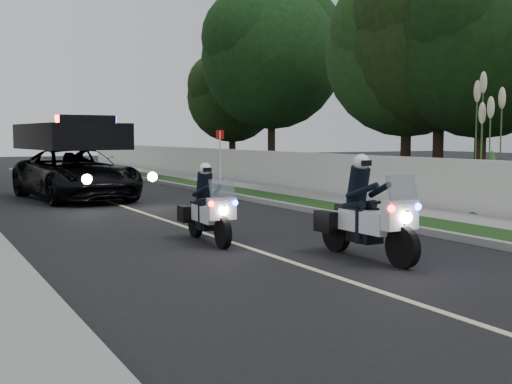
% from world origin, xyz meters
% --- Properties ---
extents(ground, '(120.00, 120.00, 0.00)m').
position_xyz_m(ground, '(0.00, 0.00, 0.00)').
color(ground, black).
rests_on(ground, ground).
extents(curb_right, '(0.20, 60.00, 0.15)m').
position_xyz_m(curb_right, '(4.10, 10.00, 0.07)').
color(curb_right, gray).
rests_on(curb_right, ground).
extents(grass_verge, '(1.20, 60.00, 0.16)m').
position_xyz_m(grass_verge, '(4.80, 10.00, 0.08)').
color(grass_verge, '#193814').
rests_on(grass_verge, ground).
extents(sidewalk_right, '(1.40, 60.00, 0.16)m').
position_xyz_m(sidewalk_right, '(6.10, 10.00, 0.08)').
color(sidewalk_right, gray).
rests_on(sidewalk_right, ground).
extents(property_wall, '(0.22, 60.00, 1.50)m').
position_xyz_m(property_wall, '(7.10, 10.00, 0.75)').
color(property_wall, beige).
rests_on(property_wall, ground).
extents(lane_marking, '(0.12, 50.00, 0.01)m').
position_xyz_m(lane_marking, '(0.00, 10.00, 0.00)').
color(lane_marking, '#BFB78C').
rests_on(lane_marking, ground).
extents(police_moto_left, '(0.75, 1.89, 1.58)m').
position_xyz_m(police_moto_left, '(-0.41, 2.36, 0.00)').
color(police_moto_left, silver).
rests_on(police_moto_left, ground).
extents(police_moto_right, '(0.82, 2.14, 1.80)m').
position_xyz_m(police_moto_right, '(1.28, -0.52, 0.00)').
color(police_moto_right, silver).
rests_on(police_moto_right, ground).
extents(police_suv, '(3.48, 6.34, 2.95)m').
position_xyz_m(police_suv, '(-0.76, 12.44, 0.00)').
color(police_suv, black).
rests_on(police_suv, ground).
extents(sign_post, '(0.40, 0.40, 2.42)m').
position_xyz_m(sign_post, '(6.00, 15.73, 0.00)').
color(sign_post, red).
rests_on(sign_post, ground).
extents(pampas_far, '(1.54, 1.54, 3.90)m').
position_xyz_m(pampas_far, '(7.60, 2.57, 0.00)').
color(pampas_far, '#BEAE93').
rests_on(pampas_far, ground).
extents(tree_right_a, '(6.91, 6.91, 9.35)m').
position_xyz_m(tree_right_a, '(10.17, 5.38, 0.00)').
color(tree_right_a, black).
rests_on(tree_right_a, ground).
extents(tree_right_b, '(5.86, 5.86, 9.56)m').
position_xyz_m(tree_right_b, '(9.91, 8.56, 0.00)').
color(tree_right_b, '#1D4115').
rests_on(tree_right_b, ground).
extents(tree_right_c, '(8.17, 8.17, 10.38)m').
position_xyz_m(tree_right_c, '(10.08, 7.13, 0.00)').
color(tree_right_c, black).
rests_on(tree_right_c, ground).
extents(tree_right_d, '(8.53, 8.53, 11.18)m').
position_xyz_m(tree_right_d, '(9.82, 18.12, 0.00)').
color(tree_right_d, '#153612').
rests_on(tree_right_d, ground).
extents(tree_right_e, '(5.93, 5.93, 8.12)m').
position_xyz_m(tree_right_e, '(9.95, 22.73, 0.00)').
color(tree_right_e, '#1A3410').
rests_on(tree_right_e, ground).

